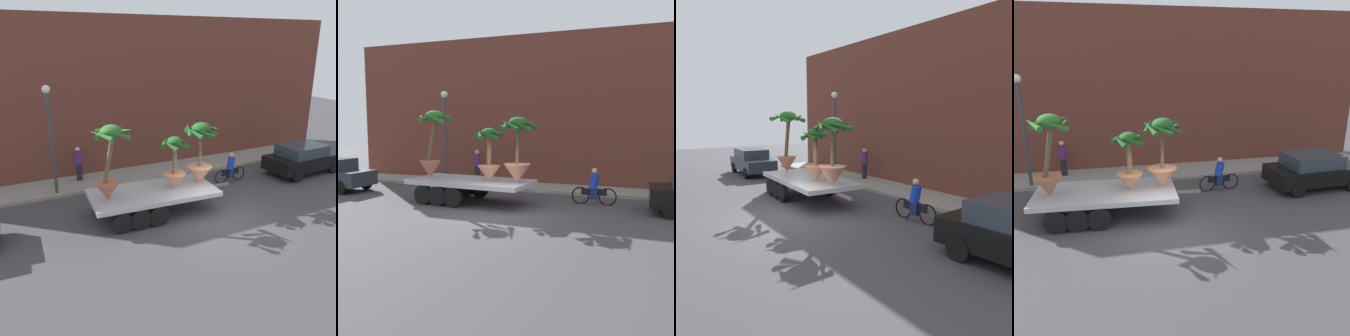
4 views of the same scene
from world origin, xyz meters
TOP-DOWN VIEW (x-y plane):
  - ground_plane at (0.00, 0.00)m, footprint 60.00×60.00m
  - sidewalk at (0.00, 6.10)m, footprint 24.00×2.20m
  - building_facade at (0.00, 7.80)m, footprint 24.00×1.20m
  - flatbed_trailer at (-2.26, 1.80)m, footprint 6.14×2.70m
  - potted_palm_rear at (-1.12, 1.65)m, footprint 1.20×1.24m
  - potted_palm_middle at (0.09, 1.70)m, footprint 1.46×1.47m
  - potted_palm_front at (-3.81, 1.67)m, footprint 1.57×1.57m
  - cyclist at (2.86, 3.33)m, footprint 1.84×0.36m
  - pedestrian_near_gate at (-3.97, 6.43)m, footprint 0.36×0.36m
  - street_lamp at (-5.28, 5.30)m, footprint 0.36×0.36m

SIDE VIEW (x-z plane):
  - ground_plane at x=0.00m, z-range 0.00..0.00m
  - sidewalk at x=0.00m, z-range 0.00..0.15m
  - cyclist at x=2.86m, z-range -0.10..1.44m
  - flatbed_trailer at x=-2.26m, z-range 0.26..1.24m
  - pedestrian_near_gate at x=-3.97m, z-range 0.19..1.90m
  - potted_palm_rear at x=-1.12m, z-range 0.80..2.98m
  - potted_palm_middle at x=0.09m, z-range 0.83..3.45m
  - potted_palm_front at x=-3.81m, z-range 0.92..3.81m
  - street_lamp at x=-5.28m, z-range 0.82..5.65m
  - building_facade at x=0.00m, z-range 0.00..7.94m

